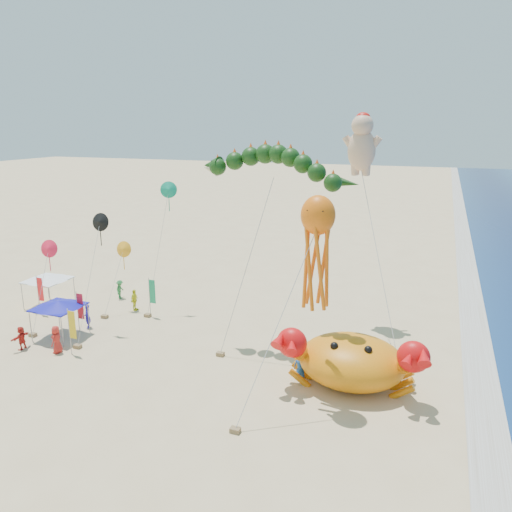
# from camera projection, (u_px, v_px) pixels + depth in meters

# --- Properties ---
(ground) EXTENTS (320.00, 320.00, 0.00)m
(ground) POSITION_uv_depth(u_px,v_px,m) (275.00, 367.00, 31.17)
(ground) COLOR #D1B784
(ground) RESTS_ON ground
(foam_strip) EXTENTS (320.00, 320.00, 0.00)m
(foam_strip) POSITION_uv_depth(u_px,v_px,m) (484.00, 403.00, 27.11)
(foam_strip) COLOR silver
(foam_strip) RESTS_ON ground
(crab_inflatable) EXTENTS (8.31, 5.56, 3.64)m
(crab_inflatable) POSITION_uv_depth(u_px,v_px,m) (351.00, 360.00, 28.59)
(crab_inflatable) COLOR orange
(crab_inflatable) RESTS_ON ground
(dragon_kite) EXTENTS (10.43, 4.06, 13.14)m
(dragon_kite) POSITION_uv_depth(u_px,v_px,m) (271.00, 170.00, 30.38)
(dragon_kite) COLOR #11340E
(dragon_kite) RESTS_ON ground
(cherub_kite) EXTENTS (5.28, 7.63, 15.50)m
(cherub_kite) POSITION_uv_depth(u_px,v_px,m) (362.00, 143.00, 35.54)
(cherub_kite) COLOR #E5B28C
(cherub_kite) RESTS_ON ground
(octopus_kite) EXTENTS (3.88, 5.49, 11.28)m
(octopus_kite) POSITION_uv_depth(u_px,v_px,m) (317.00, 244.00, 25.46)
(octopus_kite) COLOR orange
(octopus_kite) RESTS_ON ground
(canopy_blue) EXTENTS (3.26, 3.26, 2.71)m
(canopy_blue) POSITION_uv_depth(u_px,v_px,m) (58.00, 304.00, 35.02)
(canopy_blue) COLOR gray
(canopy_blue) RESTS_ON ground
(canopy_white) EXTENTS (3.39, 3.39, 2.71)m
(canopy_white) POSITION_uv_depth(u_px,v_px,m) (47.00, 278.00, 41.08)
(canopy_white) COLOR gray
(canopy_white) RESTS_ON ground
(feather_flags) EXTENTS (9.10, 7.60, 3.20)m
(feather_flags) POSITION_uv_depth(u_px,v_px,m) (86.00, 303.00, 36.49)
(feather_flags) COLOR gray
(feather_flags) RESTS_ON ground
(beachgoers) EXTENTS (19.28, 12.18, 1.87)m
(beachgoers) POSITION_uv_depth(u_px,v_px,m) (105.00, 320.00, 36.32)
(beachgoers) COLOR #1C53A7
(beachgoers) RESTS_ON ground
(small_kites) EXTENTS (7.70, 9.95, 10.42)m
(small_kites) POSITION_uv_depth(u_px,v_px,m) (110.00, 238.00, 37.23)
(small_kites) COLOR black
(small_kites) RESTS_ON ground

